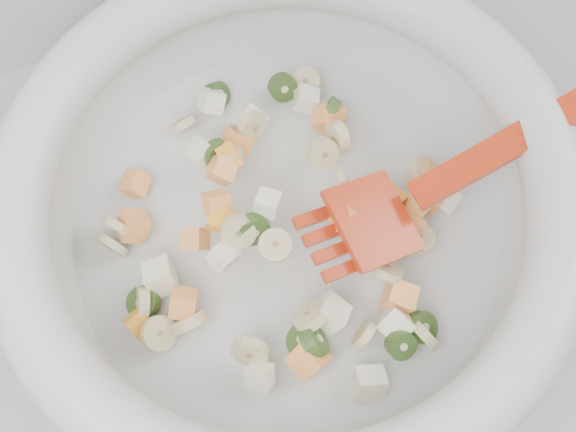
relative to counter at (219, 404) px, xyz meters
name	(u,v)px	position (x,y,z in m)	size (l,w,h in m)	color
counter	(219,404)	(0.00, 0.00, 0.00)	(2.00, 0.60, 0.90)	gray
mixing_bowl	(289,207)	(0.11, 0.03, 0.52)	(0.52, 0.44, 0.14)	silver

